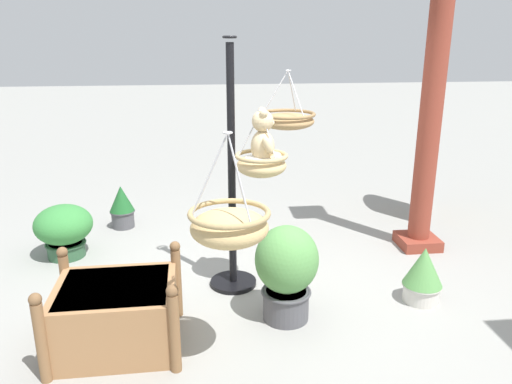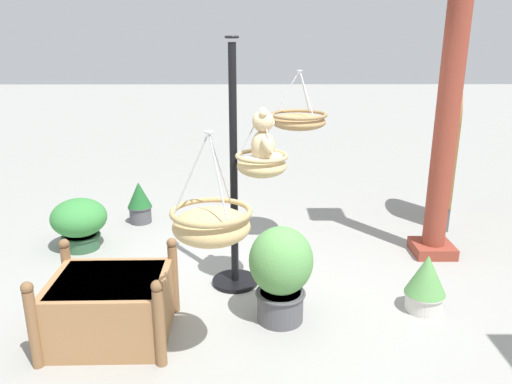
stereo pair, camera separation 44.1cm
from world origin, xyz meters
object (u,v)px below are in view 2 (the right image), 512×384
at_px(hanging_basket_left_high, 298,120).
at_px(greenhouse_pillar_left, 447,119).
at_px(potted_plant_fern_front, 79,222).
at_px(potted_plant_tall_leafy, 281,271).
at_px(hanging_basket_with_teddy, 262,164).
at_px(hanging_basket_right_low, 211,224).
at_px(display_pole_central, 234,216).
at_px(potted_plant_small_succulent, 426,283).
at_px(potted_plant_bushy_green, 139,202).
at_px(display_sign_board, 453,145).
at_px(teddy_bear, 264,140).
at_px(wooden_planter_box, 110,305).

relative_size(hanging_basket_left_high, greenhouse_pillar_left, 0.20).
bearing_deg(potted_plant_fern_front, potted_plant_tall_leafy, 55.32).
distance_m(hanging_basket_with_teddy, hanging_basket_right_low, 1.21).
bearing_deg(hanging_basket_left_high, display_pole_central, -35.57).
distance_m(hanging_basket_right_low, potted_plant_small_succulent, 2.11).
xyz_separation_m(potted_plant_tall_leafy, potted_plant_bushy_green, (-2.30, -1.66, -0.18)).
relative_size(potted_plant_bushy_green, display_sign_board, 0.31).
distance_m(display_pole_central, teddy_bear, 0.80).
height_order(hanging_basket_with_teddy, potted_plant_fern_front, hanging_basket_with_teddy).
bearing_deg(wooden_planter_box, potted_plant_small_succulent, 98.26).
distance_m(potted_plant_fern_front, display_sign_board, 4.50).
bearing_deg(potted_plant_tall_leafy, potted_plant_small_succulent, 96.67).
distance_m(hanging_basket_left_high, potted_plant_bushy_green, 2.36).
bearing_deg(potted_plant_fern_front, teddy_bear, 63.92).
height_order(hanging_basket_with_teddy, potted_plant_small_succulent, hanging_basket_with_teddy).
bearing_deg(potted_plant_small_succulent, hanging_basket_left_high, -144.77).
bearing_deg(display_pole_central, potted_plant_bushy_green, -142.64).
relative_size(hanging_basket_left_high, potted_plant_small_succulent, 1.20).
bearing_deg(display_pole_central, potted_plant_fern_front, -115.65).
bearing_deg(display_pole_central, potted_plant_tall_leafy, 31.71).
height_order(potted_plant_fern_front, display_sign_board, display_sign_board).
xyz_separation_m(display_pole_central, potted_plant_tall_leafy, (0.65, 0.40, -0.24)).
height_order(potted_plant_tall_leafy, potted_plant_bushy_green, potted_plant_tall_leafy).
distance_m(teddy_bear, potted_plant_tall_leafy, 1.11).
relative_size(potted_plant_tall_leafy, display_sign_board, 0.48).
height_order(teddy_bear, display_sign_board, teddy_bear).
bearing_deg(teddy_bear, hanging_basket_right_low, -18.01).
height_order(potted_plant_bushy_green, display_sign_board, display_sign_board).
relative_size(hanging_basket_with_teddy, hanging_basket_right_low, 0.78).
xyz_separation_m(greenhouse_pillar_left, potted_plant_fern_front, (-0.17, -3.89, -1.17)).
height_order(potted_plant_fern_front, potted_plant_bushy_green, potted_plant_fern_front).
bearing_deg(hanging_basket_left_high, greenhouse_pillar_left, 80.45).
bearing_deg(hanging_basket_left_high, hanging_basket_right_low, -18.86).
xyz_separation_m(greenhouse_pillar_left, display_sign_board, (-0.96, 0.48, -0.49)).
bearing_deg(hanging_basket_right_low, greenhouse_pillar_left, 131.34).
relative_size(wooden_planter_box, display_sign_board, 0.58).
relative_size(greenhouse_pillar_left, potted_plant_bushy_green, 5.76).
distance_m(display_pole_central, greenhouse_pillar_left, 2.38).
bearing_deg(potted_plant_bushy_green, hanging_basket_left_high, 69.12).
bearing_deg(hanging_basket_with_teddy, teddy_bear, 90.00).
distance_m(potted_plant_tall_leafy, potted_plant_bushy_green, 2.84).
height_order(display_pole_central, potted_plant_small_succulent, display_pole_central).
relative_size(greenhouse_pillar_left, wooden_planter_box, 3.10).
xyz_separation_m(hanging_basket_right_low, potted_plant_small_succulent, (-0.80, 1.76, -0.86)).
xyz_separation_m(hanging_basket_left_high, greenhouse_pillar_left, (0.25, 1.48, 0.06)).
relative_size(greenhouse_pillar_left, potted_plant_small_succulent, 5.95).
relative_size(display_pole_central, potted_plant_fern_front, 3.77).
height_order(hanging_basket_with_teddy, display_sign_board, display_sign_board).
xyz_separation_m(hanging_basket_with_teddy, hanging_basket_right_low, (1.15, -0.35, -0.11)).
relative_size(wooden_planter_box, potted_plant_fern_front, 1.64).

